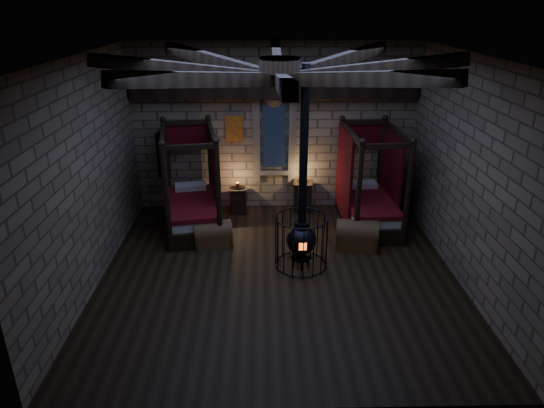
{
  "coord_description": "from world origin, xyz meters",
  "views": [
    {
      "loc": [
        -0.31,
        -8.42,
        5.05
      ],
      "look_at": [
        -0.12,
        0.6,
        1.26
      ],
      "focal_mm": 32.0,
      "sensor_mm": 36.0,
      "label": 1
    }
  ],
  "objects_px": {
    "bed_right": "(368,202)",
    "stove": "(301,238)",
    "trunk_right": "(357,235)",
    "bed_left": "(192,204)",
    "trunk_left": "(213,235)"
  },
  "relations": [
    {
      "from": "bed_left",
      "to": "trunk_left",
      "type": "height_order",
      "value": "bed_left"
    },
    {
      "from": "trunk_left",
      "to": "stove",
      "type": "bearing_deg",
      "value": -37.45
    },
    {
      "from": "bed_left",
      "to": "trunk_left",
      "type": "bearing_deg",
      "value": -70.38
    },
    {
      "from": "bed_right",
      "to": "trunk_right",
      "type": "height_order",
      "value": "bed_right"
    },
    {
      "from": "bed_right",
      "to": "stove",
      "type": "height_order",
      "value": "stove"
    },
    {
      "from": "trunk_right",
      "to": "bed_left",
      "type": "bearing_deg",
      "value": 172.14
    },
    {
      "from": "trunk_right",
      "to": "stove",
      "type": "distance_m",
      "value": 1.55
    },
    {
      "from": "bed_right",
      "to": "stove",
      "type": "relative_size",
      "value": 0.58
    },
    {
      "from": "bed_right",
      "to": "trunk_right",
      "type": "relative_size",
      "value": 2.42
    },
    {
      "from": "bed_left",
      "to": "stove",
      "type": "relative_size",
      "value": 0.6
    },
    {
      "from": "bed_left",
      "to": "trunk_left",
      "type": "distance_m",
      "value": 1.2
    },
    {
      "from": "bed_left",
      "to": "bed_right",
      "type": "bearing_deg",
      "value": -8.97
    },
    {
      "from": "bed_left",
      "to": "trunk_right",
      "type": "distance_m",
      "value": 3.92
    },
    {
      "from": "bed_right",
      "to": "trunk_left",
      "type": "bearing_deg",
      "value": -165.6
    },
    {
      "from": "trunk_left",
      "to": "trunk_right",
      "type": "height_order",
      "value": "trunk_right"
    }
  ]
}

